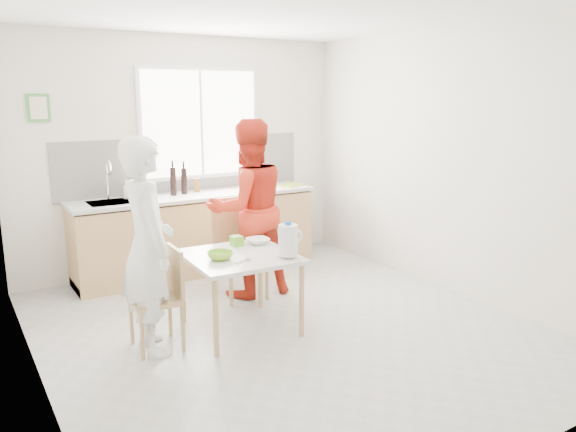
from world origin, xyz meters
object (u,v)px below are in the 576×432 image
dining_table (240,263)px  wine_bottle_a (173,181)px  chair_far (237,243)px  wine_bottle_b (184,181)px  bowl_white (258,241)px  milk_jug (288,240)px  person_red (248,209)px  bowl_green (220,255)px  person_white (148,246)px  chair_left (163,293)px

dining_table → wine_bottle_a: size_ratio=2.89×
chair_far → wine_bottle_b: wine_bottle_b is taller
bowl_white → milk_jug: bearing=-89.8°
chair_far → dining_table: bearing=-113.0°
person_red → bowl_green: (-0.69, -0.81, -0.18)m
person_white → bowl_green: 0.61m
milk_jug → wine_bottle_a: size_ratio=0.90×
dining_table → wine_bottle_a: wine_bottle_a is taller
wine_bottle_a → chair_left: bearing=-113.7°
dining_table → person_red: (0.49, 0.77, 0.29)m
chair_far → wine_bottle_b: bearing=100.7°
person_red → person_white: bearing=32.2°
chair_far → person_white: 1.44m
wine_bottle_a → wine_bottle_b: 0.14m
person_red → wine_bottle_a: 1.13m
chair_far → person_red: (0.11, -0.04, 0.35)m
dining_table → chair_left: chair_left is taller
bowl_white → milk_jug: 0.55m
chair_left → bowl_white: 1.05m
wine_bottle_b → wine_bottle_a: bearing=-169.0°
person_white → bowl_white: size_ratio=8.34×
chair_far → milk_jug: size_ratio=3.49×
dining_table → bowl_white: (0.31, 0.24, 0.10)m
dining_table → person_white: (-0.79, 0.03, 0.25)m
chair_left → bowl_white: bearing=104.2°
dining_table → chair_far: 0.90m
dining_table → wine_bottle_b: (0.23, 1.84, 0.46)m
person_red → milk_jug: (-0.18, -1.06, -0.06)m
chair_left → chair_far: chair_far is taller
wine_bottle_b → bowl_white: bearing=-87.3°
chair_left → wine_bottle_a: wine_bottle_a is taller
bowl_green → dining_table: bearing=11.6°
person_white → milk_jug: size_ratio=6.01×
person_white → person_red: (1.28, 0.73, 0.04)m
chair_far → bowl_white: chair_far is taller
chair_far → wine_bottle_b: size_ratio=3.35×
chair_far → wine_bottle_b: (-0.15, 1.03, 0.52)m
chair_far → milk_jug: (-0.07, -1.10, 0.29)m
dining_table → bowl_white: 0.40m
chair_far → bowl_white: 0.60m
person_white → wine_bottle_b: (1.02, 1.80, 0.20)m
wine_bottle_b → chair_far: bearing=-81.7°
dining_table → wine_bottle_b: bearing=82.7°
chair_left → wine_bottle_b: wine_bottle_b is taller
chair_left → person_red: 1.46m
wine_bottle_b → person_white: bearing=-119.6°
wine_bottle_a → bowl_white: bearing=-82.2°
dining_table → bowl_white: bearing=37.4°
dining_table → milk_jug: bearing=-43.2°
chair_far → wine_bottle_b: 1.16m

